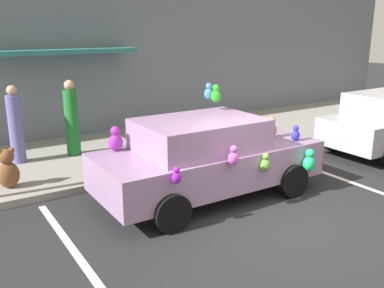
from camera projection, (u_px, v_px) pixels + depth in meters
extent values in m
plane|color=#262628|center=(280.00, 221.00, 7.11)|extent=(60.00, 60.00, 0.00)
cube|color=gray|center=(147.00, 148.00, 11.14)|extent=(24.00, 4.00, 0.15)
cube|color=slate|center=(109.00, 25.00, 12.04)|extent=(24.00, 0.30, 6.40)
cube|color=#2D726F|center=(66.00, 51.00, 11.01)|extent=(3.60, 1.10, 0.12)
cube|color=silver|center=(333.00, 176.00, 9.25)|extent=(0.12, 3.60, 0.01)
cube|color=silver|center=(72.00, 248.00, 6.23)|extent=(0.12, 3.60, 0.01)
cube|color=#A580AB|center=(209.00, 164.00, 8.01)|extent=(4.32, 1.78, 0.68)
cube|color=#A580AB|center=(200.00, 134.00, 7.73)|extent=(2.25, 1.57, 0.56)
cylinder|color=black|center=(235.00, 157.00, 9.52)|extent=(0.64, 0.22, 0.64)
cylinder|color=black|center=(293.00, 181.00, 8.08)|extent=(0.64, 0.22, 0.64)
cylinder|color=black|center=(126.00, 180.00, 8.13)|extent=(0.64, 0.22, 0.64)
cylinder|color=black|center=(172.00, 213.00, 6.68)|extent=(0.64, 0.22, 0.64)
ellipsoid|color=#4989E3|center=(209.00, 94.00, 8.40)|extent=(0.19, 0.16, 0.23)
sphere|color=#4989E3|center=(209.00, 86.00, 8.36)|extent=(0.12, 0.12, 0.12)
ellipsoid|color=#D758C8|center=(234.00, 158.00, 7.02)|extent=(0.20, 0.16, 0.23)
sphere|color=#D758C8|center=(234.00, 149.00, 6.98)|extent=(0.13, 0.13, 0.13)
ellipsoid|color=purple|center=(116.00, 142.00, 7.64)|extent=(0.27, 0.22, 0.32)
sphere|color=purple|center=(115.00, 131.00, 7.58)|extent=(0.17, 0.17, 0.17)
ellipsoid|color=#2E31CC|center=(295.00, 135.00, 8.33)|extent=(0.18, 0.15, 0.22)
sphere|color=#2E31CC|center=(296.00, 128.00, 8.29)|extent=(0.12, 0.12, 0.12)
ellipsoid|color=green|center=(216.00, 96.00, 8.37)|extent=(0.21, 0.17, 0.25)
sphere|color=green|center=(216.00, 88.00, 8.33)|extent=(0.13, 0.13, 0.13)
ellipsoid|color=#B23425|center=(157.00, 149.00, 7.40)|extent=(0.19, 0.15, 0.22)
sphere|color=#B23425|center=(156.00, 140.00, 7.36)|extent=(0.12, 0.12, 0.12)
ellipsoid|color=#BA793D|center=(271.00, 130.00, 8.57)|extent=(0.25, 0.21, 0.30)
sphere|color=#BA793D|center=(272.00, 120.00, 8.51)|extent=(0.16, 0.16, 0.16)
ellipsoid|color=purple|center=(177.00, 178.00, 6.50)|extent=(0.16, 0.13, 0.19)
sphere|color=purple|center=(177.00, 170.00, 6.46)|extent=(0.10, 0.10, 0.10)
ellipsoid|color=#6746AA|center=(227.00, 127.00, 8.76)|extent=(0.28, 0.23, 0.33)
sphere|color=#6746AA|center=(227.00, 117.00, 8.70)|extent=(0.18, 0.18, 0.18)
ellipsoid|color=#22DB78|center=(309.00, 164.00, 8.06)|extent=(0.26, 0.21, 0.31)
sphere|color=#22DB78|center=(310.00, 153.00, 8.01)|extent=(0.16, 0.16, 0.16)
ellipsoid|color=#C15A2F|center=(238.00, 134.00, 8.31)|extent=(0.23, 0.19, 0.27)
sphere|color=#C15A2F|center=(238.00, 125.00, 8.26)|extent=(0.15, 0.15, 0.15)
ellipsoid|color=#607BE6|center=(268.00, 135.00, 8.39)|extent=(0.17, 0.14, 0.20)
sphere|color=#607BE6|center=(268.00, 128.00, 8.36)|extent=(0.11, 0.11, 0.11)
ellipsoid|color=#69AA40|center=(265.00, 165.00, 7.47)|extent=(0.20, 0.16, 0.23)
sphere|color=#69AA40|center=(266.00, 157.00, 7.42)|extent=(0.13, 0.13, 0.13)
cylinder|color=black|center=(333.00, 138.00, 11.13)|extent=(0.64, 0.22, 0.64)
ellipsoid|color=brown|center=(8.00, 175.00, 8.13)|extent=(0.41, 0.35, 0.52)
sphere|color=brown|center=(6.00, 157.00, 8.03)|extent=(0.29, 0.29, 0.29)
sphere|color=brown|center=(0.00, 152.00, 7.94)|extent=(0.12, 0.12, 0.12)
sphere|color=brown|center=(11.00, 151.00, 8.05)|extent=(0.12, 0.12, 0.12)
cylinder|color=#605D9D|center=(16.00, 129.00, 9.51)|extent=(0.32, 0.32, 1.55)
sphere|color=tan|center=(11.00, 90.00, 9.27)|extent=(0.22, 0.22, 0.22)
cylinder|color=#1E712B|center=(72.00, 123.00, 10.10)|extent=(0.33, 0.33, 1.58)
sphere|color=tan|center=(69.00, 85.00, 9.86)|extent=(0.24, 0.24, 0.24)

